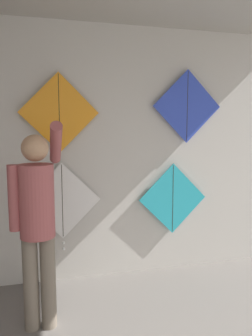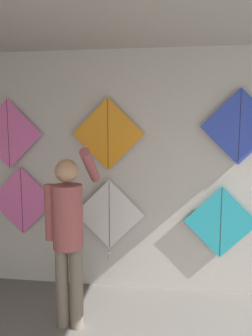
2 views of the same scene
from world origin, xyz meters
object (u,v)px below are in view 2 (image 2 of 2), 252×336
Objects in this scene: kite_0 at (22,200)px; kite_1 at (109,216)px; kite_4 at (108,134)px; kite_5 at (240,127)px; shopkeeper at (68,228)px; kite_3 at (8,134)px; kite_2 at (221,222)px.

kite_0 reaches higher than kite_1.
kite_1 is at bearing -1.91° from kite_4.
kite_1 is at bearing -179.99° from kite_5.
shopkeeper is at bearing -107.60° from kite_1.
shopkeeper is at bearing -39.24° from kite_3.
kite_5 reaches higher than kite_1.
shopkeeper reaches higher than kite_0.
shopkeeper is 2.08m from kite_5.
shopkeeper is 1.81× the size of kite_1.
kite_2 is (1.28, 0.00, -0.03)m from kite_1.
shopkeeper is at bearing -43.50° from kite_0.
kite_5 is (1.68, 0.78, 0.95)m from shopkeeper.
kite_1 is at bearing -179.99° from kite_2.
kite_5 is (2.64, 0.00, 0.09)m from kite_3.
kite_4 reaches higher than kite_0.
kite_5 reaches higher than kite_3.
kite_4 is (0.24, 0.78, 0.86)m from shopkeeper.
kite_3 is at bearing 180.00° from kite_4.
kite_5 is (0.16, 0.00, 1.07)m from kite_2.
kite_4 reaches higher than kite_3.
kite_1 is (1.08, -0.00, -0.15)m from kite_0.
kite_0 is (-0.83, 0.78, 0.06)m from shopkeeper.
kite_0 is 0.86× the size of kite_1.
kite_5 is (1.44, 0.00, 0.08)m from kite_4.
shopkeeper reaches higher than kite_2.
kite_1 is 1.17× the size of kite_3.
kite_1 is 1.77m from kite_5.
kite_4 reaches higher than kite_2.
kite_4 is at bearing 178.09° from kite_1.
kite_0 is 2.36m from kite_2.
kite_3 is at bearing 180.00° from kite_0.
kite_2 is 1.00× the size of kite_5.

